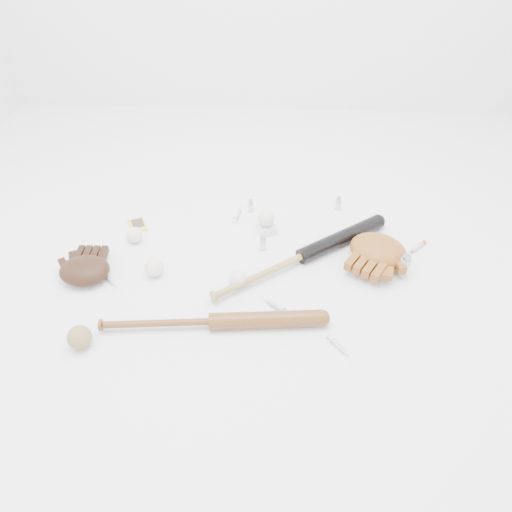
{
  "coord_description": "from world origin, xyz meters",
  "views": [
    {
      "loc": [
        0.12,
        -1.42,
        1.31
      ],
      "look_at": [
        0.05,
        0.03,
        0.06
      ],
      "focal_mm": 35.0,
      "sensor_mm": 36.0,
      "label": 1
    }
  ],
  "objects_px": {
    "bat_wood": "(212,321)",
    "pedestal": "(266,228)",
    "bat_dark": "(302,256)",
    "glove_dark": "(84,270)"
  },
  "relations": [
    {
      "from": "bat_wood",
      "to": "pedestal",
      "type": "relative_size",
      "value": 11.41
    },
    {
      "from": "bat_dark",
      "to": "pedestal",
      "type": "distance_m",
      "value": 0.24
    },
    {
      "from": "bat_dark",
      "to": "bat_wood",
      "type": "height_order",
      "value": "bat_dark"
    },
    {
      "from": "glove_dark",
      "to": "pedestal",
      "type": "bearing_deg",
      "value": 24.25
    },
    {
      "from": "bat_dark",
      "to": "pedestal",
      "type": "relative_size",
      "value": 12.24
    },
    {
      "from": "pedestal",
      "to": "glove_dark",
      "type": "bearing_deg",
      "value": -154.82
    },
    {
      "from": "glove_dark",
      "to": "pedestal",
      "type": "relative_size",
      "value": 3.22
    },
    {
      "from": "bat_wood",
      "to": "glove_dark",
      "type": "bearing_deg",
      "value": 151.0
    },
    {
      "from": "bat_dark",
      "to": "bat_wood",
      "type": "xyz_separation_m",
      "value": [
        -0.32,
        -0.36,
        -0.0
      ]
    },
    {
      "from": "bat_wood",
      "to": "pedestal",
      "type": "height_order",
      "value": "bat_wood"
    }
  ]
}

